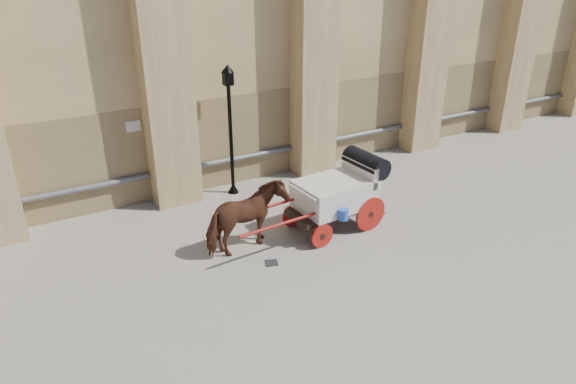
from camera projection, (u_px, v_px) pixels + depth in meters
ground at (257, 243)px, 13.82m from camera, size 90.00×90.00×0.00m
horse at (247, 219)px, 13.13m from camera, size 2.32×1.38×1.84m
carriage at (340, 191)px, 14.25m from camera, size 4.75×1.76×2.05m
street_lamp at (230, 127)px, 15.84m from camera, size 0.39×0.39×4.14m
drain_grate_near at (271, 263)px, 12.92m from camera, size 0.41×0.41×0.01m
drain_grate_far at (379, 213)px, 15.41m from camera, size 0.40×0.40×0.01m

